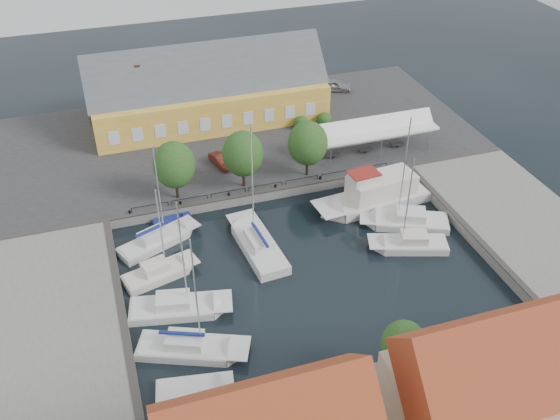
% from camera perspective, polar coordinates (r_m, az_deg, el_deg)
% --- Properties ---
extents(ground, '(140.00, 140.00, 0.00)m').
position_cam_1_polar(ground, '(57.28, 1.87, -4.53)').
color(ground, black).
rests_on(ground, ground).
extents(north_quay, '(56.00, 26.00, 1.00)m').
position_cam_1_polar(north_quay, '(75.28, -4.05, 6.51)').
color(north_quay, '#2D2D30').
rests_on(north_quay, ground).
extents(west_quay, '(12.00, 24.00, 1.00)m').
position_cam_1_polar(west_quay, '(53.75, -20.36, -9.82)').
color(west_quay, slate).
rests_on(west_quay, ground).
extents(east_quay, '(12.00, 24.00, 1.00)m').
position_cam_1_polar(east_quay, '(65.16, 21.05, -1.11)').
color(east_quay, slate).
rests_on(east_quay, ground).
extents(quay_edge_fittings, '(56.00, 24.72, 0.40)m').
position_cam_1_polar(quay_edge_fittings, '(60.15, 0.39, -0.99)').
color(quay_edge_fittings, '#383533').
rests_on(quay_edge_fittings, north_quay).
extents(warehouse, '(28.56, 14.00, 9.55)m').
position_cam_1_polar(warehouse, '(77.72, -7.08, 10.54)').
color(warehouse, gold).
rests_on(warehouse, north_quay).
extents(tent_canopy, '(14.00, 4.00, 2.83)m').
position_cam_1_polar(tent_canopy, '(71.10, 8.70, 7.25)').
color(tent_canopy, white).
rests_on(tent_canopy, north_quay).
extents(quay_trees, '(18.20, 4.20, 6.30)m').
position_cam_1_polar(quay_trees, '(63.41, -3.42, 5.15)').
color(quay_trees, black).
rests_on(quay_trees, north_quay).
extents(car_silver, '(5.01, 3.40, 1.58)m').
position_cam_1_polar(car_silver, '(86.11, 4.98, 11.30)').
color(car_silver, '#9E9FA5').
rests_on(car_silver, north_quay).
extents(car_red, '(2.19, 3.87, 1.21)m').
position_cam_1_polar(car_red, '(68.79, -5.44, 4.50)').
color(car_red, '#561D13').
rests_on(car_red, north_quay).
extents(center_sailboat, '(3.68, 9.92, 13.23)m').
position_cam_1_polar(center_sailboat, '(58.19, -2.03, -3.33)').
color(center_sailboat, silver).
rests_on(center_sailboat, ground).
extents(trawler, '(12.61, 4.77, 5.00)m').
position_cam_1_polar(trawler, '(64.51, 8.73, 1.30)').
color(trawler, silver).
rests_on(trawler, ground).
extents(east_boat_a, '(9.05, 6.13, 12.28)m').
position_cam_1_polar(east_boat_a, '(62.56, 11.46, -1.10)').
color(east_boat_a, silver).
rests_on(east_boat_a, ground).
extents(east_boat_b, '(7.75, 4.62, 10.30)m').
position_cam_1_polar(east_boat_b, '(59.65, 11.78, -3.20)').
color(east_boat_b, silver).
rests_on(east_boat_b, ground).
extents(west_boat_a, '(8.35, 5.36, 10.93)m').
position_cam_1_polar(west_boat_a, '(59.95, -11.12, -2.86)').
color(west_boat_a, silver).
rests_on(west_boat_a, ground).
extents(west_boat_b, '(7.12, 4.07, 9.55)m').
position_cam_1_polar(west_boat_b, '(56.31, -10.97, -5.78)').
color(west_boat_b, silver).
rests_on(west_boat_b, ground).
extents(west_boat_c, '(8.84, 4.39, 11.51)m').
position_cam_1_polar(west_boat_c, '(52.79, -9.29, -8.91)').
color(west_boat_c, silver).
rests_on(west_boat_c, ground).
extents(west_boat_d, '(8.95, 5.75, 11.63)m').
position_cam_1_polar(west_boat_d, '(49.55, -8.19, -12.49)').
color(west_boat_d, silver).
rests_on(west_boat_d, ground).
extents(launch_sw, '(5.89, 3.02, 0.98)m').
position_cam_1_polar(launch_sw, '(47.17, -7.91, -16.07)').
color(launch_sw, silver).
rests_on(launch_sw, ground).
extents(launch_nw, '(3.92, 1.72, 0.88)m').
position_cam_1_polar(launch_nw, '(62.42, -9.88, -1.17)').
color(launch_nw, navy).
rests_on(launch_nw, ground).
extents(townhouses, '(36.30, 8.50, 12.00)m').
position_cam_1_polar(townhouses, '(39.71, 16.79, -17.91)').
color(townhouses, beige).
rests_on(townhouses, south_bank).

